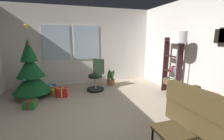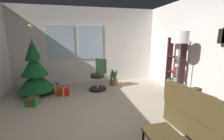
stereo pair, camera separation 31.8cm
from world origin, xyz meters
name	(u,v)px [view 2 (the right image)]	position (x,y,z in m)	size (l,w,h in m)	color
ground_plane	(101,126)	(0.00, 0.00, -0.05)	(5.18, 6.01, 0.10)	tan
wall_back_with_windows	(86,46)	(-0.02, 3.05, 1.39)	(5.18, 0.12, 2.76)	silver
wall_right_with_frames	(217,53)	(2.64, 0.00, 1.38)	(0.12, 6.01, 2.76)	silver
footstool	(162,136)	(0.69, -1.10, 0.36)	(0.43, 0.47, 0.42)	#42341B
holiday_tree	(35,72)	(-1.62, 2.06, 0.70)	(1.04, 1.04, 2.06)	#4C331E
gift_box_red	(64,91)	(-0.80, 1.85, 0.12)	(0.34, 0.32, 0.25)	red
gift_box_green	(32,102)	(-1.56, 1.28, 0.10)	(0.32, 0.32, 0.20)	#1E722D
gift_box_gold	(56,90)	(-1.07, 2.08, 0.11)	(0.33, 0.33, 0.22)	gold
gift_box_blue	(53,86)	(-1.20, 2.39, 0.12)	(0.42, 0.41, 0.25)	#2D4C99
office_chair	(98,78)	(0.28, 2.10, 0.40)	(0.59, 0.58, 1.02)	black
bookshelf	(175,71)	(2.37, 1.06, 0.74)	(0.18, 0.64, 1.71)	#31181B
floor_lamp	(180,42)	(2.02, 0.48, 1.60)	(0.40, 0.40, 1.85)	slate
potted_plant	(114,79)	(0.88, 2.45, 0.24)	(0.35, 0.40, 0.59)	#96633E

